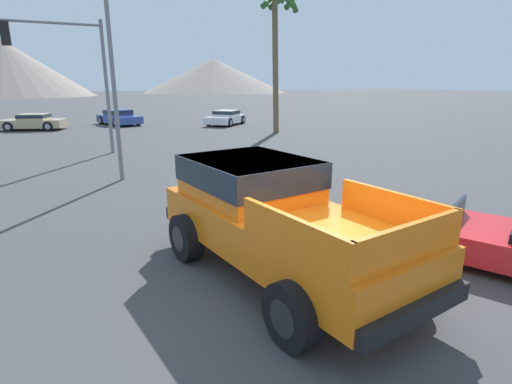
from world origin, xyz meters
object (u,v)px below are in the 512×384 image
(traffic_light_main, at_px, (65,61))
(palm_tree_tall, at_px, (278,28))
(street_lamp_post, at_px, (110,39))
(parked_car_tan, at_px, (34,122))
(parked_car_blue, at_px, (119,117))
(parked_car_white, at_px, (226,117))
(orange_pickup_truck, at_px, (271,211))
(red_convertible_car, at_px, (483,238))

(traffic_light_main, relative_size, palm_tree_tall, 0.67)
(street_lamp_post, bearing_deg, parked_car_tan, 100.13)
(parked_car_blue, distance_m, parked_car_tan, 5.94)
(parked_car_white, relative_size, street_lamp_post, 0.56)
(orange_pickup_truck, bearing_deg, parked_car_tan, 91.86)
(red_convertible_car, distance_m, palm_tree_tall, 20.65)
(parked_car_white, height_order, traffic_light_main, traffic_light_main)
(orange_pickup_truck, bearing_deg, red_convertible_car, -28.29)
(orange_pickup_truck, xyz_separation_m, street_lamp_post, (-1.33, 8.18, 3.42))
(traffic_light_main, xyz_separation_m, street_lamp_post, (1.15, -5.86, 0.40))
(orange_pickup_truck, relative_size, palm_tree_tall, 0.63)
(parked_car_white, bearing_deg, orange_pickup_truck, 116.33)
(traffic_light_main, bearing_deg, street_lamp_post, 101.14)
(parked_car_tan, bearing_deg, parked_car_white, -82.12)
(street_lamp_post, bearing_deg, palm_tree_tall, 39.58)
(traffic_light_main, bearing_deg, orange_pickup_truck, 100.02)
(parked_car_tan, height_order, palm_tree_tall, palm_tree_tall)
(orange_pickup_truck, distance_m, parked_car_tan, 26.66)
(traffic_light_main, height_order, palm_tree_tall, palm_tree_tall)
(orange_pickup_truck, height_order, parked_car_white, orange_pickup_truck)
(traffic_light_main, bearing_deg, palm_tree_tall, -164.73)
(red_convertible_car, bearing_deg, parked_car_white, 52.67)
(parked_car_blue, xyz_separation_m, parked_car_tan, (-5.84, -1.10, -0.02))
(traffic_light_main, height_order, street_lamp_post, street_lamp_post)
(orange_pickup_truck, height_order, parked_car_tan, orange_pickup_truck)
(parked_car_blue, relative_size, parked_car_tan, 1.03)
(orange_pickup_truck, bearing_deg, traffic_light_main, 92.04)
(red_convertible_car, height_order, parked_car_blue, parked_car_blue)
(parked_car_blue, bearing_deg, traffic_light_main, 56.35)
(orange_pickup_truck, xyz_separation_m, palm_tree_tall, (9.83, 17.40, 5.36))
(parked_car_white, distance_m, street_lamp_post, 18.79)
(parked_car_blue, height_order, palm_tree_tall, palm_tree_tall)
(parked_car_white, height_order, palm_tree_tall, palm_tree_tall)
(parked_car_tan, height_order, traffic_light_main, traffic_light_main)
(parked_car_tan, distance_m, palm_tree_tall, 17.89)
(orange_pickup_truck, xyz_separation_m, parked_car_tan, (-4.56, 26.26, -0.50))
(traffic_light_main, distance_m, street_lamp_post, 5.99)
(red_convertible_car, height_order, street_lamp_post, street_lamp_post)
(orange_pickup_truck, relative_size, traffic_light_main, 0.93)
(parked_car_white, relative_size, parked_car_tan, 0.94)
(red_convertible_car, distance_m, parked_car_white, 25.42)
(parked_car_white, height_order, parked_car_tan, parked_car_white)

